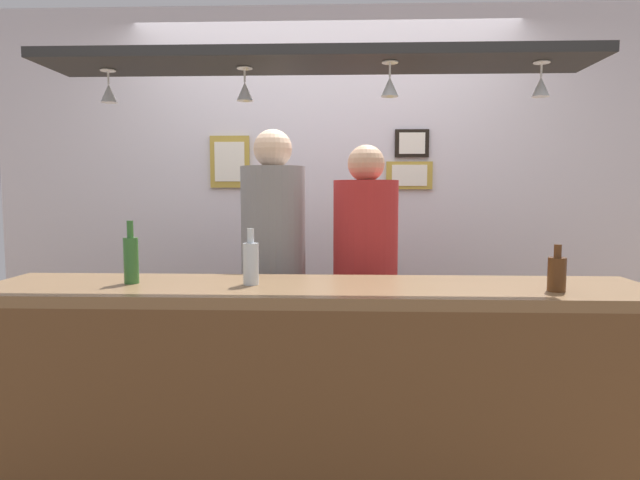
% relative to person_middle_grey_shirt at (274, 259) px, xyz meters
% --- Properties ---
extents(ground_plane, '(8.00, 8.00, 0.00)m').
position_rel_person_middle_grey_shirt_xyz_m(ground_plane, '(0.26, -0.33, -1.04)').
color(ground_plane, olive).
extents(back_wall, '(4.40, 0.06, 2.60)m').
position_rel_person_middle_grey_shirt_xyz_m(back_wall, '(0.26, 0.77, 0.26)').
color(back_wall, silver).
rests_on(back_wall, ground_plane).
extents(bar_counter, '(2.70, 0.55, 1.03)m').
position_rel_person_middle_grey_shirt_xyz_m(bar_counter, '(0.26, -0.83, -0.35)').
color(bar_counter, brown).
rests_on(bar_counter, ground_plane).
extents(overhead_glass_rack, '(2.20, 0.36, 0.04)m').
position_rel_person_middle_grey_shirt_xyz_m(overhead_glass_rack, '(0.26, -0.63, 0.88)').
color(overhead_glass_rack, black).
extents(hanging_wineglass_far_left, '(0.07, 0.07, 0.13)m').
position_rel_person_middle_grey_shirt_xyz_m(hanging_wineglass_far_left, '(-0.61, -0.59, 0.77)').
color(hanging_wineglass_far_left, silver).
rests_on(hanging_wineglass_far_left, overhead_glass_rack).
extents(hanging_wineglass_left, '(0.07, 0.07, 0.13)m').
position_rel_person_middle_grey_shirt_xyz_m(hanging_wineglass_left, '(-0.04, -0.61, 0.77)').
color(hanging_wineglass_left, silver).
rests_on(hanging_wineglass_left, overhead_glass_rack).
extents(hanging_wineglass_center_left, '(0.07, 0.07, 0.13)m').
position_rel_person_middle_grey_shirt_xyz_m(hanging_wineglass_center_left, '(0.55, -0.69, 0.77)').
color(hanging_wineglass_center_left, silver).
rests_on(hanging_wineglass_center_left, overhead_glass_rack).
extents(hanging_wineglass_center, '(0.07, 0.07, 0.13)m').
position_rel_person_middle_grey_shirt_xyz_m(hanging_wineglass_center, '(1.13, -0.66, 0.77)').
color(hanging_wineglass_center, silver).
rests_on(hanging_wineglass_center, overhead_glass_rack).
extents(person_middle_grey_shirt, '(0.34, 0.34, 1.73)m').
position_rel_person_middle_grey_shirt_xyz_m(person_middle_grey_shirt, '(0.00, 0.00, 0.00)').
color(person_middle_grey_shirt, '#2D334C').
rests_on(person_middle_grey_shirt, ground_plane).
extents(person_right_red_shirt, '(0.34, 0.34, 1.65)m').
position_rel_person_middle_grey_shirt_xyz_m(person_right_red_shirt, '(0.49, -0.00, -0.05)').
color(person_right_red_shirt, '#2D334C').
rests_on(person_right_red_shirt, ground_plane).
extents(bottle_beer_brown_stubby, '(0.07, 0.07, 0.18)m').
position_rel_person_middle_grey_shirt_xyz_m(bottle_beer_brown_stubby, '(1.18, -0.78, 0.05)').
color(bottle_beer_brown_stubby, '#512D14').
rests_on(bottle_beer_brown_stubby, bar_counter).
extents(bottle_soda_clear, '(0.06, 0.06, 0.23)m').
position_rel_person_middle_grey_shirt_xyz_m(bottle_soda_clear, '(-0.01, -0.67, 0.07)').
color(bottle_soda_clear, silver).
rests_on(bottle_soda_clear, bar_counter).
extents(bottle_beer_green_import, '(0.06, 0.06, 0.26)m').
position_rel_person_middle_grey_shirt_xyz_m(bottle_beer_green_import, '(-0.51, -0.66, 0.09)').
color(bottle_beer_green_import, '#336B2D').
rests_on(bottle_beer_green_import, bar_counter).
extents(picture_frame_upper_small, '(0.22, 0.02, 0.18)m').
position_rel_person_middle_grey_shirt_xyz_m(picture_frame_upper_small, '(0.82, 0.73, 0.67)').
color(picture_frame_upper_small, black).
rests_on(picture_frame_upper_small, back_wall).
extents(picture_frame_lower_pair, '(0.30, 0.02, 0.18)m').
position_rel_person_middle_grey_shirt_xyz_m(picture_frame_lower_pair, '(0.80, 0.73, 0.46)').
color(picture_frame_lower_pair, '#B29338').
rests_on(picture_frame_lower_pair, back_wall).
extents(picture_frame_caricature, '(0.26, 0.02, 0.34)m').
position_rel_person_middle_grey_shirt_xyz_m(picture_frame_caricature, '(-0.38, 0.73, 0.55)').
color(picture_frame_caricature, '#B29338').
rests_on(picture_frame_caricature, back_wall).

